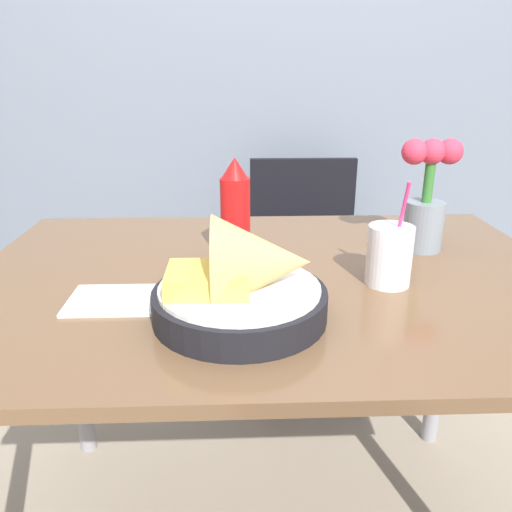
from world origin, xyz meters
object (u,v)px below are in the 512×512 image
(food_basket, at_px, (247,284))
(ketchup_bottle, at_px, (235,213))
(chair_far_window, at_px, (304,251))
(drink_cup, at_px, (389,257))
(flower_vase, at_px, (427,198))

(food_basket, bearing_deg, ketchup_bottle, 94.07)
(chair_far_window, relative_size, ketchup_bottle, 3.68)
(drink_cup, xyz_separation_m, flower_vase, (0.14, 0.20, 0.07))
(food_basket, xyz_separation_m, flower_vase, (0.41, 0.33, 0.06))
(chair_far_window, distance_m, drink_cup, 0.92)
(drink_cup, bearing_deg, chair_far_window, 92.72)
(chair_far_window, height_order, drink_cup, drink_cup)
(chair_far_window, distance_m, food_basket, 1.08)
(food_basket, relative_size, ketchup_bottle, 1.29)
(ketchup_bottle, xyz_separation_m, drink_cup, (0.30, -0.13, -0.06))
(food_basket, height_order, drink_cup, drink_cup)
(chair_far_window, xyz_separation_m, ketchup_bottle, (-0.25, -0.74, 0.36))
(food_basket, xyz_separation_m, drink_cup, (0.28, 0.13, -0.01))
(chair_far_window, bearing_deg, food_basket, -103.17)
(food_basket, bearing_deg, chair_far_window, 76.83)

